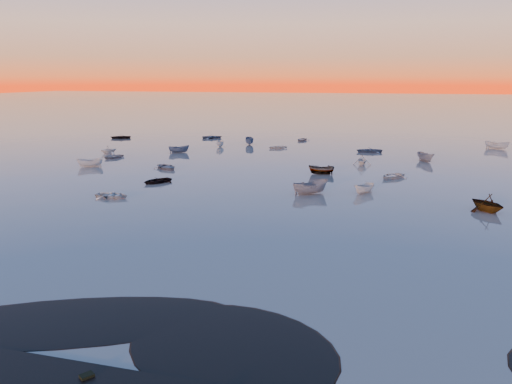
% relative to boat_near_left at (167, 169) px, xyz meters
% --- Properties ---
extents(ground, '(600.00, 600.00, 0.00)m').
position_rel_boat_near_left_xyz_m(ground, '(18.24, 56.72, 0.00)').
color(ground, slate).
rests_on(ground, ground).
extents(mud_lobes, '(140.00, 6.00, 0.07)m').
position_rel_boat_near_left_xyz_m(mud_lobes, '(18.24, -44.28, 0.01)').
color(mud_lobes, black).
rests_on(mud_lobes, ground).
extents(moored_fleet, '(124.00, 58.00, 1.20)m').
position_rel_boat_near_left_xyz_m(moored_fleet, '(18.24, 9.72, 0.00)').
color(moored_fleet, silver).
rests_on(moored_fleet, ground).
extents(boat_near_left, '(3.73, 4.19, 1.00)m').
position_rel_boat_near_left_xyz_m(boat_near_left, '(0.00, 0.00, 0.00)').
color(boat_near_left, slate).
rests_on(boat_near_left, ground).
extents(boat_near_center, '(4.03, 4.55, 1.49)m').
position_rel_boat_near_left_xyz_m(boat_near_center, '(22.12, -10.08, 0.00)').
color(boat_near_center, slate).
rests_on(boat_near_center, ground).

